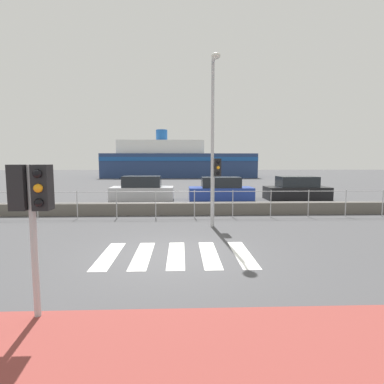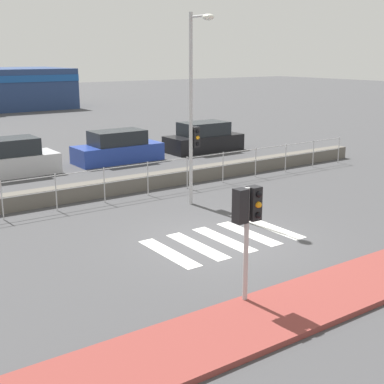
{
  "view_description": "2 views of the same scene",
  "coord_description": "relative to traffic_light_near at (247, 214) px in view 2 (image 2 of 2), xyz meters",
  "views": [
    {
      "loc": [
        0.27,
        -7.87,
        2.52
      ],
      "look_at": [
        0.63,
        2.0,
        1.5
      ],
      "focal_mm": 28.0,
      "sensor_mm": 36.0,
      "label": 1
    },
    {
      "loc": [
        -8.6,
        -10.92,
        4.98
      ],
      "look_at": [
        -0.23,
        1.0,
        1.2
      ],
      "focal_mm": 50.0,
      "sensor_mm": 36.0,
      "label": 2
    }
  ],
  "objects": [
    {
      "name": "harbor_fence",
      "position": [
        1.97,
        8.68,
        -1.13
      ],
      "size": [
        22.44,
        0.04,
        1.24
      ],
      "color": "#B2B2B5",
      "rests_on": "ground_plane"
    },
    {
      "name": "ground_plane",
      "position": [
        1.97,
        3.35,
        -1.94
      ],
      "size": [
        160.0,
        160.0,
        0.0
      ],
      "primitive_type": "plane",
      "color": "#424244"
    },
    {
      "name": "crosswalk",
      "position": [
        2.1,
        3.35,
        -1.93
      ],
      "size": [
        4.05,
        2.4,
        0.01
      ],
      "color": "silver",
      "rests_on": "ground_plane"
    },
    {
      "name": "traffic_light_far",
      "position": [
        3.58,
        6.86,
        -0.01
      ],
      "size": [
        0.34,
        0.32,
        2.62
      ],
      "color": "#B2B2B5",
      "rests_on": "ground_plane"
    },
    {
      "name": "sidewalk_brick",
      "position": [
        1.97,
        -0.75,
        -1.88
      ],
      "size": [
        24.0,
        1.8,
        0.12
      ],
      "color": "brown",
      "rests_on": "ground_plane"
    },
    {
      "name": "streetlamp",
      "position": [
        3.43,
        6.61,
        1.92
      ],
      "size": [
        0.32,
        1.19,
        6.24
      ],
      "color": "#B2B2B5",
      "rests_on": "ground_plane"
    },
    {
      "name": "parked_car_silver",
      "position": [
        -0.29,
        14.89,
        -1.27
      ],
      "size": [
        4.01,
        1.75,
        1.57
      ],
      "color": "#BCBCC1",
      "rests_on": "ground_plane"
    },
    {
      "name": "parked_car_black",
      "position": [
        9.88,
        14.89,
        -1.29
      ],
      "size": [
        4.07,
        1.81,
        1.53
      ],
      "color": "black",
      "rests_on": "ground_plane"
    },
    {
      "name": "parked_car_blue",
      "position": [
        4.84,
        14.89,
        -1.3
      ],
      "size": [
        4.16,
        1.71,
        1.49
      ],
      "color": "#233D9E",
      "rests_on": "ground_plane"
    },
    {
      "name": "seawall",
      "position": [
        1.97,
        9.56,
        -1.66
      ],
      "size": [
        24.89,
        0.55,
        0.55
      ],
      "color": "#605B54",
      "rests_on": "ground_plane"
    },
    {
      "name": "traffic_light_near",
      "position": [
        0.0,
        0.0,
        0.0
      ],
      "size": [
        0.58,
        0.41,
        2.47
      ],
      "color": "#B2B2B5",
      "rests_on": "ground_plane"
    }
  ]
}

